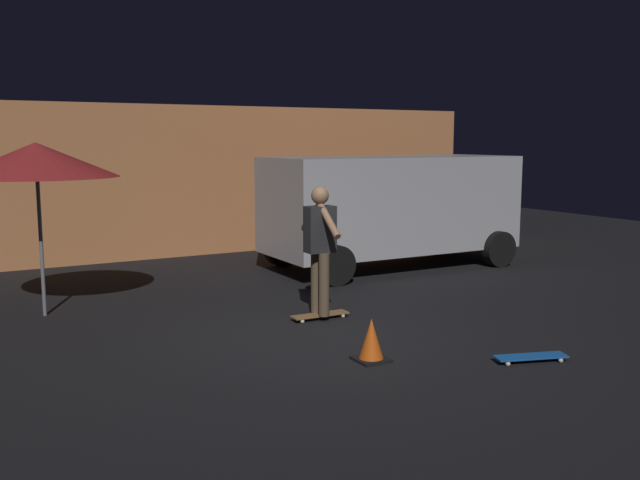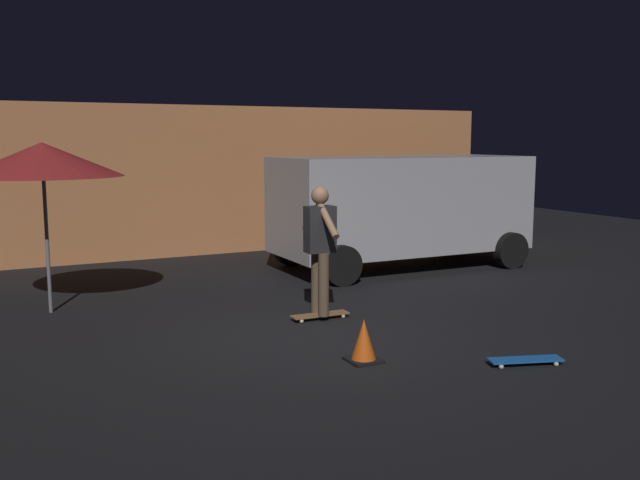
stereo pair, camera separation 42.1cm
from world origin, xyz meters
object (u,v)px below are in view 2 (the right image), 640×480
(traffic_cone, at_px, (364,342))
(parked_van, at_px, (401,204))
(skateboard_spare, at_px, (525,360))
(skateboard_ridden, at_px, (320,315))
(patio_umbrella, at_px, (42,160))
(skater, at_px, (320,241))

(traffic_cone, bearing_deg, parked_van, 52.85)
(skateboard_spare, bearing_deg, skateboard_ridden, 111.97)
(patio_umbrella, bearing_deg, parked_van, 6.97)
(parked_van, bearing_deg, skateboard_ridden, -138.08)
(traffic_cone, bearing_deg, skater, 78.02)
(skateboard_ridden, height_order, traffic_cone, traffic_cone)
(patio_umbrella, xyz_separation_m, skateboard_ridden, (3.12, -1.98, -2.02))
(skateboard_ridden, height_order, skater, skater)
(parked_van, bearing_deg, skater, -138.08)
(parked_van, bearing_deg, patio_umbrella, -173.03)
(patio_umbrella, distance_m, traffic_cone, 5.01)
(skateboard_ridden, bearing_deg, patio_umbrella, 147.61)
(skater, bearing_deg, patio_umbrella, 147.61)
(skateboard_spare, height_order, skater, skater)
(skateboard_ridden, height_order, skateboard_spare, same)
(parked_van, bearing_deg, skateboard_spare, -110.11)
(skateboard_spare, xyz_separation_m, skater, (-1.07, 2.65, 0.98))
(skater, bearing_deg, parked_van, 41.92)
(parked_van, distance_m, skateboard_spare, 5.83)
(patio_umbrella, distance_m, skateboard_ridden, 4.20)
(parked_van, relative_size, skater, 2.77)
(traffic_cone, bearing_deg, skateboard_ridden, 78.02)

